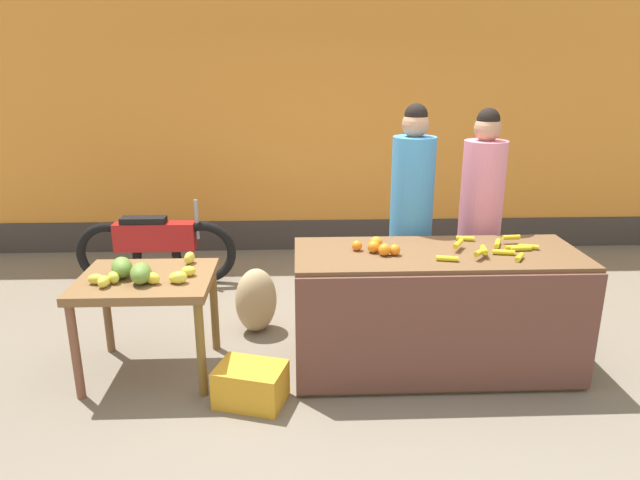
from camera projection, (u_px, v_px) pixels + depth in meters
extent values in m
plane|color=#756B5B|center=(362.00, 367.00, 4.25)|extent=(24.00, 24.00, 0.00)
cube|color=orange|center=(337.00, 115.00, 6.58)|extent=(9.69, 0.20, 3.18)
cube|color=#3F3833|center=(337.00, 234.00, 6.90)|extent=(9.69, 0.04, 0.36)
cube|color=brown|center=(434.00, 310.00, 4.13)|extent=(2.01, 0.77, 0.90)
cube|color=brown|center=(448.00, 335.00, 3.75)|extent=(2.01, 0.03, 0.84)
cube|color=brown|center=(146.00, 281.00, 3.97)|extent=(0.92, 0.76, 0.06)
cylinder|color=brown|center=(76.00, 352.00, 3.76)|extent=(0.06, 0.06, 0.68)
cylinder|color=brown|center=(201.00, 350.00, 3.79)|extent=(0.06, 0.06, 0.68)
cylinder|color=brown|center=(107.00, 311.00, 4.38)|extent=(0.06, 0.06, 0.68)
cylinder|color=brown|center=(214.00, 309.00, 4.41)|extent=(0.06, 0.06, 0.68)
cylinder|color=gold|center=(465.00, 238.00, 4.24)|extent=(0.13, 0.07, 0.04)
cylinder|color=yellow|center=(497.00, 244.00, 4.12)|extent=(0.09, 0.15, 0.04)
cylinder|color=gold|center=(521.00, 249.00, 4.01)|extent=(0.15, 0.05, 0.04)
cylinder|color=yellow|center=(504.00, 252.00, 3.93)|extent=(0.15, 0.06, 0.04)
cylinder|color=gold|center=(528.00, 247.00, 4.05)|extent=(0.14, 0.08, 0.04)
cylinder|color=yellow|center=(447.00, 259.00, 3.80)|extent=(0.15, 0.07, 0.04)
cylinder|color=gold|center=(513.00, 247.00, 4.03)|extent=(0.13, 0.05, 0.04)
cylinder|color=yellow|center=(520.00, 257.00, 3.83)|extent=(0.10, 0.12, 0.04)
cylinder|color=gold|center=(511.00, 237.00, 4.16)|extent=(0.13, 0.05, 0.04)
cylinder|color=yellow|center=(458.00, 244.00, 4.02)|extent=(0.11, 0.16, 0.04)
cylinder|color=yellow|center=(484.00, 250.00, 3.88)|extent=(0.05, 0.13, 0.04)
cylinder|color=gold|center=(480.00, 252.00, 3.84)|extent=(0.12, 0.13, 0.04)
sphere|color=orange|center=(376.00, 243.00, 4.04)|extent=(0.09, 0.09, 0.09)
sphere|color=orange|center=(395.00, 250.00, 3.91)|extent=(0.08, 0.08, 0.08)
sphere|color=orange|center=(384.00, 250.00, 3.91)|extent=(0.09, 0.09, 0.09)
sphere|color=orange|center=(357.00, 246.00, 4.01)|extent=(0.07, 0.07, 0.07)
sphere|color=orange|center=(374.00, 247.00, 3.97)|extent=(0.08, 0.08, 0.08)
ellipsoid|color=yellow|center=(190.00, 258.00, 4.21)|extent=(0.10, 0.12, 0.09)
ellipsoid|color=yellow|center=(188.00, 271.00, 3.97)|extent=(0.11, 0.10, 0.07)
ellipsoid|color=yellow|center=(176.00, 278.00, 3.84)|extent=(0.11, 0.11, 0.07)
ellipsoid|color=yellow|center=(96.00, 279.00, 3.82)|extent=(0.12, 0.08, 0.07)
ellipsoid|color=#E6DE46|center=(179.00, 277.00, 3.83)|extent=(0.12, 0.11, 0.09)
ellipsoid|color=yellow|center=(153.00, 278.00, 3.82)|extent=(0.12, 0.10, 0.08)
ellipsoid|color=yellow|center=(104.00, 282.00, 3.77)|extent=(0.07, 0.11, 0.08)
ellipsoid|color=#D5D845|center=(113.00, 278.00, 3.83)|extent=(0.11, 0.11, 0.08)
ellipsoid|color=olive|center=(122.00, 267.00, 3.94)|extent=(0.20, 0.25, 0.14)
ellipsoid|color=olive|center=(141.00, 273.00, 3.83)|extent=(0.18, 0.24, 0.14)
cylinder|color=#33333D|center=(408.00, 288.00, 4.76)|extent=(0.29, 0.29, 0.73)
cylinder|color=#3F8CCC|center=(412.00, 193.00, 4.52)|extent=(0.34, 0.34, 0.89)
sphere|color=tan|center=(416.00, 124.00, 4.36)|extent=(0.21, 0.21, 0.21)
sphere|color=black|center=(416.00, 115.00, 4.34)|extent=(0.18, 0.18, 0.18)
cylinder|color=#33333D|center=(474.00, 287.00, 4.81)|extent=(0.29, 0.29, 0.71)
cylinder|color=pink|center=(482.00, 195.00, 4.57)|extent=(0.34, 0.34, 0.87)
sphere|color=tan|center=(488.00, 128.00, 4.41)|extent=(0.21, 0.21, 0.21)
sphere|color=black|center=(488.00, 119.00, 4.39)|extent=(0.18, 0.18, 0.18)
torus|color=black|center=(204.00, 253.00, 5.78)|extent=(0.65, 0.09, 0.65)
torus|color=black|center=(109.00, 254.00, 5.74)|extent=(0.65, 0.09, 0.65)
cube|color=#A51919|center=(155.00, 236.00, 5.70)|extent=(0.80, 0.18, 0.28)
cube|color=black|center=(144.00, 221.00, 5.65)|extent=(0.44, 0.16, 0.08)
cylinder|color=gray|center=(197.00, 219.00, 5.67)|extent=(0.04, 0.04, 0.40)
cube|color=gold|center=(251.00, 384.00, 3.77)|extent=(0.51, 0.43, 0.26)
ellipsoid|color=tan|center=(256.00, 300.00, 4.75)|extent=(0.47, 0.46, 0.55)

